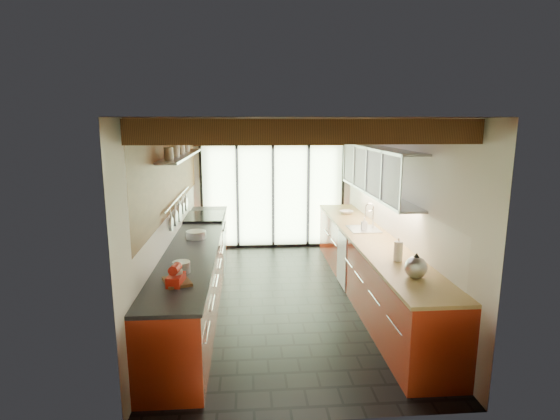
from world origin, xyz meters
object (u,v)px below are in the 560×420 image
Objects in this scene: paper_towel at (398,251)px; bowl at (346,212)px; stand_mixer at (176,276)px; soap_bottle at (364,224)px; kettle at (416,266)px.

paper_towel reaches higher than bowl.
paper_towel reaches higher than stand_mixer.
paper_towel is at bearing -90.00° from bowl.
paper_towel is (2.54, 0.59, 0.03)m from stand_mixer.
soap_bottle is (0.00, 1.53, -0.02)m from paper_towel.
kettle is 0.56m from paper_towel.
kettle is 1.05× the size of paper_towel.
bowl is at bearing 90.00° from kettle.
soap_bottle is 1.23m from bowl.
stand_mixer is at bearing -127.14° from bowl.
stand_mixer is at bearing -179.31° from kettle.
stand_mixer is 0.94× the size of paper_towel.
kettle is at bearing 0.69° from stand_mixer.
kettle is at bearing -90.00° from paper_towel.
kettle is 2.09m from soap_bottle.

